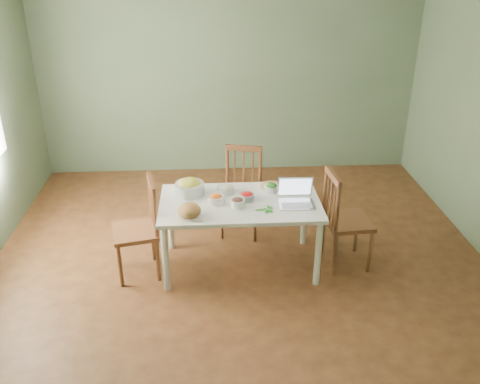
{
  "coord_description": "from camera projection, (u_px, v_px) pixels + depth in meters",
  "views": [
    {
      "loc": [
        -0.27,
        -4.31,
        2.94
      ],
      "look_at": [
        -0.0,
        0.05,
        0.81
      ],
      "focal_mm": 38.81,
      "sensor_mm": 36.0,
      "label": 1
    }
  ],
  "objects": [
    {
      "name": "dining_table",
      "position": [
        240.0,
        234.0,
        5.06
      ],
      "size": [
        1.52,
        0.85,
        0.71
      ],
      "primitive_type": null,
      "color": "white",
      "rests_on": "floor"
    },
    {
      "name": "chair_left",
      "position": [
        135.0,
        229.0,
        4.88
      ],
      "size": [
        0.49,
        0.51,
        0.98
      ],
      "primitive_type": null,
      "rotation": [
        0.0,
        0.0,
        -1.36
      ],
      "color": "#52301F",
      "rests_on": "floor"
    },
    {
      "name": "bowl_carrot",
      "position": [
        216.0,
        199.0,
        4.86
      ],
      "size": [
        0.19,
        0.19,
        0.09
      ],
      "primitive_type": null,
      "rotation": [
        0.0,
        0.0,
        -0.33
      ],
      "color": "#E74F26",
      "rests_on": "dining_table"
    },
    {
      "name": "chair_right",
      "position": [
        348.0,
        219.0,
        5.03
      ],
      "size": [
        0.46,
        0.47,
        1.0
      ],
      "primitive_type": null,
      "rotation": [
        0.0,
        0.0,
        1.65
      ],
      "color": "#52301F",
      "rests_on": "floor"
    },
    {
      "name": "bowl_squash",
      "position": [
        190.0,
        187.0,
        5.01
      ],
      "size": [
        0.32,
        0.32,
        0.16
      ],
      "primitive_type": null,
      "rotation": [
        0.0,
        0.0,
        -0.18
      ],
      "color": "gold",
      "rests_on": "dining_table"
    },
    {
      "name": "bowl_redpep",
      "position": [
        247.0,
        196.0,
        4.91
      ],
      "size": [
        0.18,
        0.18,
        0.08
      ],
      "primitive_type": null,
      "rotation": [
        0.0,
        0.0,
        -0.31
      ],
      "color": "red",
      "rests_on": "dining_table"
    },
    {
      "name": "butter_stick",
      "position": [
        197.0,
        220.0,
        4.55
      ],
      "size": [
        0.1,
        0.04,
        0.03
      ],
      "primitive_type": "cube",
      "rotation": [
        0.0,
        0.0,
        -0.15
      ],
      "color": "beige",
      "rests_on": "dining_table"
    },
    {
      "name": "wall_front",
      "position": [
        275.0,
        332.0,
        2.33
      ],
      "size": [
        5.0,
        0.0,
        2.7
      ],
      "primitive_type": "cube",
      "color": "slate",
      "rests_on": "ground"
    },
    {
      "name": "bowl_onion",
      "position": [
        226.0,
        189.0,
        5.05
      ],
      "size": [
        0.2,
        0.2,
        0.09
      ],
      "primitive_type": null,
      "rotation": [
        0.0,
        0.0,
        -0.3
      ],
      "color": "silver",
      "rests_on": "dining_table"
    },
    {
      "name": "laptop",
      "position": [
        297.0,
        194.0,
        4.79
      ],
      "size": [
        0.34,
        0.3,
        0.23
      ],
      "primitive_type": null,
      "rotation": [
        0.0,
        0.0,
        -0.03
      ],
      "color": "silver",
      "rests_on": "dining_table"
    },
    {
      "name": "bowl_mushroom",
      "position": [
        238.0,
        202.0,
        4.79
      ],
      "size": [
        0.14,
        0.14,
        0.09
      ],
      "primitive_type": null,
      "rotation": [
        0.0,
        0.0,
        0.05
      ],
      "color": "#402019",
      "rests_on": "dining_table"
    },
    {
      "name": "bowl_broccoli",
      "position": [
        271.0,
        188.0,
        5.08
      ],
      "size": [
        0.16,
        0.16,
        0.09
      ],
      "primitive_type": null,
      "rotation": [
        0.0,
        0.0,
        0.16
      ],
      "color": "#143C13",
      "rests_on": "dining_table"
    },
    {
      "name": "bread_boule",
      "position": [
        189.0,
        210.0,
        4.6
      ],
      "size": [
        0.27,
        0.27,
        0.13
      ],
      "primitive_type": "ellipsoid",
      "rotation": [
        0.0,
        0.0,
        0.37
      ],
      "color": "#A56D36",
      "rests_on": "dining_table"
    },
    {
      "name": "flatbread",
      "position": [
        271.0,
        186.0,
        5.2
      ],
      "size": [
        0.24,
        0.24,
        0.02
      ],
      "primitive_type": "cylinder",
      "rotation": [
        0.0,
        0.0,
        -0.14
      ],
      "color": "tan",
      "rests_on": "dining_table"
    },
    {
      "name": "wall_back",
      "position": [
        229.0,
        74.0,
        6.82
      ],
      "size": [
        5.0,
        0.0,
        2.7
      ],
      "primitive_type": "cube",
      "color": "slate",
      "rests_on": "ground"
    },
    {
      "name": "floor",
      "position": [
        241.0,
        267.0,
        5.17
      ],
      "size": [
        5.0,
        5.0,
        0.0
      ],
      "primitive_type": "cube",
      "color": "#422211",
      "rests_on": "ground"
    },
    {
      "name": "chair_far",
      "position": [
        241.0,
        193.0,
        5.59
      ],
      "size": [
        0.51,
        0.49,
        0.96
      ],
      "primitive_type": null,
      "rotation": [
        0.0,
        0.0,
        -0.23
      ],
      "color": "#52301F",
      "rests_on": "floor"
    },
    {
      "name": "basil_bunch",
      "position": [
        264.0,
        209.0,
        4.74
      ],
      "size": [
        0.19,
        0.19,
        0.02
      ],
      "primitive_type": null,
      "color": "#308325",
      "rests_on": "dining_table"
    }
  ]
}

